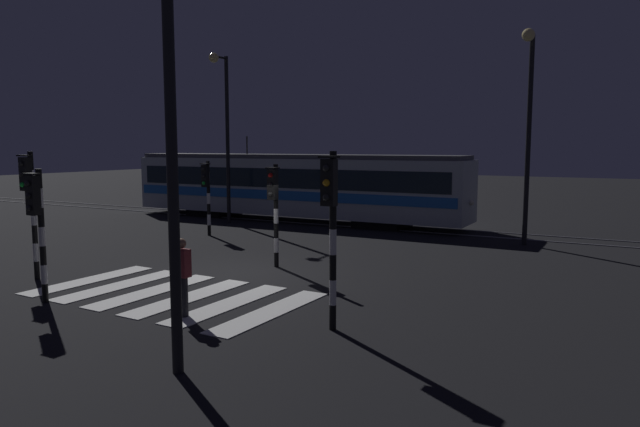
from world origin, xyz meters
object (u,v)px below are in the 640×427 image
Objects in this scene: traffic_light_corner_near_right at (331,214)px; street_lamp_trackside_left at (224,119)px; traffic_light_median_centre at (274,200)px; traffic_light_corner_near_left at (30,196)px; traffic_light_corner_far_left at (207,187)px; traffic_light_kerb_mid_left at (37,215)px; street_lamp_trackside_right at (528,113)px; pedestrian_waiting_at_kerb at (182,277)px; street_lamp_near_kerb at (158,72)px; bollard_island_edge at (332,271)px; tram at (291,185)px.

street_lamp_trackside_left reaches higher than traffic_light_corner_near_right.
traffic_light_median_centre is at bearing -44.12° from street_lamp_trackside_left.
traffic_light_corner_near_left is 1.15× the size of traffic_light_corner_far_left.
street_lamp_trackside_left is at bearing 134.93° from traffic_light_corner_near_right.
traffic_light_median_centre is 6.52m from traffic_light_kerb_mid_left.
street_lamp_trackside_right is 0.98× the size of street_lamp_trackside_left.
street_lamp_trackside_right reaches higher than traffic_light_corner_near_left.
pedestrian_waiting_at_kerb is at bearing -167.72° from traffic_light_corner_near_right.
traffic_light_corner_near_left is at bearing 173.35° from pedestrian_waiting_at_kerb.
traffic_light_corner_near_left is 2.75m from traffic_light_kerb_mid_left.
street_lamp_near_kerb is 6.79× the size of bollard_island_edge.
street_lamp_trackside_right is at bearing 48.25° from traffic_light_corner_near_left.
traffic_light_corner_far_left is at bearing -162.61° from street_lamp_trackside_right.
traffic_light_corner_far_left is at bearing -94.33° from tram.
street_lamp_trackside_right is at bearing 82.30° from traffic_light_corner_near_right.
bollard_island_edge is at bearing -107.43° from street_lamp_trackside_right.
street_lamp_trackside_left is (-10.63, 15.15, 0.15)m from street_lamp_near_kerb.
traffic_light_corner_near_left is at bearing -179.97° from traffic_light_corner_near_right.
traffic_light_corner_far_left is 0.17× the size of tram.
bollard_island_edge is (-1.34, 2.64, -1.79)m from traffic_light_corner_near_right.
traffic_light_kerb_mid_left reaches higher than pedestrian_waiting_at_kerb.
bollard_island_edge is at bearing 36.55° from traffic_light_kerb_mid_left.
street_lamp_near_kerb is 7.28m from bollard_island_edge.
traffic_light_median_centre is 0.41× the size of street_lamp_near_kerb.
traffic_light_corner_near_right is 3.20× the size of bollard_island_edge.
street_lamp_trackside_right is 4.48× the size of pedestrian_waiting_at_kerb.
street_lamp_near_kerb reaches higher than traffic_light_corner_far_left.
street_lamp_near_kerb is (8.00, -3.31, 2.43)m from traffic_light_corner_near_left.
traffic_light_kerb_mid_left is 3.90m from pedestrian_waiting_at_kerb.
bollard_island_edge is at bearing -41.28° from street_lamp_trackside_left.
traffic_light_corner_near_right reaches higher than traffic_light_kerb_mid_left.
bollard_island_edge is (10.47, -9.20, -4.34)m from street_lamp_trackside_left.
traffic_light_corner_far_left reaches higher than pedestrian_waiting_at_kerb.
street_lamp_near_kerb is (8.92, -11.76, 2.74)m from traffic_light_corner_far_left.
traffic_light_corner_near_right is at bearing -46.65° from traffic_light_median_centre.
traffic_light_corner_far_left is 0.98× the size of traffic_light_median_centre.
tram is at bearing 100.14° from traffic_light_kerb_mid_left.
tram reaches higher than traffic_light_corner_near_right.
street_lamp_trackside_right is at bearing 79.64° from street_lamp_near_kerb.
traffic_light_kerb_mid_left is at bearing -113.11° from traffic_light_median_centre.
street_lamp_trackside_right is at bearing 72.57° from bollard_island_edge.
traffic_light_corner_far_left is at bearing 146.16° from traffic_light_median_centre.
traffic_light_corner_near_right is 3.46m from bollard_island_edge.
street_lamp_near_kerb reaches higher than traffic_light_median_centre.
street_lamp_trackside_right is at bearing 17.39° from traffic_light_corner_far_left.
pedestrian_waiting_at_kerb is at bearing 11.60° from traffic_light_kerb_mid_left.
traffic_light_corner_near_right is 0.47× the size of street_lamp_near_kerb.
street_lamp_near_kerb is 0.98× the size of street_lamp_trackside_right.
traffic_light_corner_near_right is (9.18, 0.00, 0.03)m from traffic_light_corner_near_left.
street_lamp_trackside_right is (5.93, 7.57, 2.76)m from traffic_light_median_centre.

